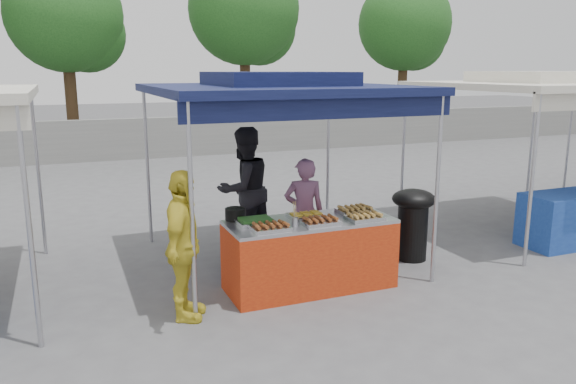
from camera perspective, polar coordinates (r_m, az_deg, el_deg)
name	(u,v)px	position (r m, az deg, el deg)	size (l,w,h in m)	color
ground_plane	(306,284)	(7.03, 1.86, -9.37)	(80.00, 80.00, 0.00)	#525154
back_wall	(157,138)	(17.29, -13.13, 5.39)	(40.00, 0.25, 1.20)	slate
main_canopy	(277,87)	(7.43, -1.09, 10.57)	(3.20, 3.20, 2.57)	#AAAAB1
neighbor_stall_right	(555,135)	(9.75, 25.51, 5.26)	(3.20, 3.20, 2.57)	#AAAAB1
tree_1	(70,20)	(19.03, -21.26, 15.98)	(3.52, 3.47, 5.96)	#3B2816
tree_2	(248,14)	(20.20, -4.11, 17.59)	(3.80, 3.79, 6.51)	#3B2816
tree_3	(407,28)	(22.94, 12.01, 15.96)	(3.58, 3.53, 6.06)	#3B2816
vendor_table	(310,254)	(6.80, 2.23, -6.33)	(2.00, 0.80, 0.85)	#B02E0F
food_tray_fl	(270,228)	(6.23, -1.81, -3.64)	(0.42, 0.30, 0.07)	#B6B5BA
food_tray_fm	(320,222)	(6.48, 3.27, -3.03)	(0.42, 0.30, 0.07)	#B6B5BA
food_tray_fr	(365,217)	(6.72, 7.79, -2.56)	(0.42, 0.30, 0.07)	#B6B5BA
food_tray_bl	(255,221)	(6.49, -3.34, -3.00)	(0.42, 0.30, 0.07)	#B6B5BA
food_tray_bm	(306,215)	(6.75, 1.85, -2.38)	(0.42, 0.30, 0.07)	#B6B5BA
food_tray_br	(355,210)	(7.04, 6.79, -1.86)	(0.42, 0.30, 0.07)	#B6B5BA
cooking_pot	(235,214)	(6.69, -5.37, -2.25)	(0.25, 0.25, 0.14)	black
skewer_cup	(295,222)	(6.40, 0.71, -3.05)	(0.08, 0.08, 0.10)	#AAAAB1
wok_burner	(413,218)	(7.94, 12.57, -2.58)	(0.60, 0.60, 1.00)	black
crate_left	(253,263)	(7.33, -3.53, -7.20)	(0.50, 0.35, 0.30)	navy
crate_right	(307,254)	(7.70, 1.92, -6.33)	(0.45, 0.31, 0.27)	navy
crate_stacked	(307,235)	(7.62, 1.94, -4.42)	(0.45, 0.31, 0.27)	navy
vendor_woman	(304,213)	(7.46, 1.65, -2.13)	(0.54, 0.35, 1.47)	#7D4F70
helper_man	(244,189)	(8.14, -4.46, 0.28)	(0.88, 0.68, 1.81)	black
customer_person	(183,246)	(5.96, -10.60, -5.42)	(0.94, 0.39, 1.61)	gold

